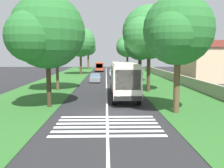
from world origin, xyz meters
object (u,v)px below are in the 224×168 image
object	(u,v)px
trailing_minibus_0	(100,66)
roadside_tree_right_1	(176,32)
trailing_car_0	(95,78)
roadside_tree_right_0	(147,34)
roadside_tree_left_2	(80,43)
trailing_car_3	(114,71)
roadside_tree_left_3	(45,34)
trailing_car_1	(115,75)
trailing_car_2	(113,73)
roadside_tree_right_2	(127,47)
roadside_building	(211,61)
roadside_tree_left_0	(88,48)
roadside_tree_right_3	(139,45)
coach_bus	(124,78)
roadside_tree_left_1	(55,34)
utility_pole	(148,59)

from	to	relation	value
trailing_minibus_0	roadside_tree_right_1	world-z (taller)	roadside_tree_right_1
trailing_car_0	roadside_tree_right_0	world-z (taller)	roadside_tree_right_0
roadside_tree_left_2	trailing_car_3	bearing A→B (deg)	-76.74
roadside_tree_left_3	roadside_tree_right_0	distance (m)	13.73
trailing_car_1	trailing_car_2	xyz separation A→B (m)	(7.17, 0.17, 0.00)
roadside_tree_left_2	roadside_tree_right_1	size ratio (longest dim) A/B	1.20
roadside_tree_left_2	roadside_tree_right_2	bearing A→B (deg)	-49.56
roadside_tree_right_2	roadside_building	distance (m)	27.66
trailing_car_2	roadside_tree_left_0	xyz separation A→B (m)	(26.85, 7.52, 6.11)
roadside_tree_left_0	roadside_tree_right_1	world-z (taller)	roadside_tree_left_0
trailing_minibus_0	roadside_tree_left_0	world-z (taller)	roadside_tree_left_0
roadside_tree_left_2	roadside_tree_right_2	xyz separation A→B (m)	(10.03, -11.78, -0.63)
roadside_tree_right_3	trailing_car_3	bearing A→B (deg)	10.37
trailing_car_2	roadside_tree_left_0	size ratio (longest dim) A/B	0.46
coach_bus	roadside_tree_left_1	world-z (taller)	roadside_tree_left_1
coach_bus	trailing_car_2	xyz separation A→B (m)	(29.64, 0.21, -1.48)
roadside_tree_right_0	roadside_tree_right_2	size ratio (longest dim) A/B	1.06
trailing_minibus_0	roadside_building	distance (m)	32.43
trailing_car_0	trailing_car_3	xyz separation A→B (m)	(19.27, -3.79, 0.00)
roadside_tree_left_3	roadside_tree_right_2	bearing A→B (deg)	-12.71
trailing_car_1	roadside_tree_left_2	xyz separation A→B (m)	(10.89, 7.91, 6.70)
roadside_tree_right_3	utility_pole	size ratio (longest dim) A/B	1.14
roadside_tree_left_3	roadside_tree_left_2	bearing A→B (deg)	1.36
trailing_car_1	roadside_tree_right_0	bearing A→B (deg)	-169.93
roadside_tree_left_1	trailing_car_0	bearing A→B (deg)	-24.68
roadside_tree_right_1	utility_pole	xyz separation A→B (m)	(11.73, 0.17, -2.18)
coach_bus	roadside_tree_left_0	bearing A→B (deg)	7.79
roadside_tree_left_0	utility_pole	distance (m)	53.27
trailing_car_1	roadside_tree_left_0	xyz separation A→B (m)	(34.01, 7.69, 6.11)
trailing_car_1	roadside_tree_right_3	size ratio (longest dim) A/B	0.48
trailing_car_1	roadside_tree_right_2	xyz separation A→B (m)	(20.93, -3.87, 6.07)
trailing_minibus_0	roadside_tree_left_0	size ratio (longest dim) A/B	0.64
trailing_car_2	roadside_tree_left_2	world-z (taller)	roadside_tree_left_2
roadside_tree_left_0	roadside_tree_right_1	size ratio (longest dim) A/B	1.04
coach_bus	trailing_car_2	size ratio (longest dim) A/B	2.60
utility_pole	roadside_tree_right_1	bearing A→B (deg)	-179.18
trailing_car_3	utility_pole	bearing A→B (deg)	-174.03
utility_pole	roadside_tree_left_2	bearing A→B (deg)	21.34
trailing_car_0	trailing_car_3	bearing A→B (deg)	-11.12
roadside_building	trailing_car_1	bearing A→B (deg)	80.09
roadside_tree_left_1	roadside_tree_right_1	xyz separation A→B (m)	(-13.17, -11.82, -0.88)
trailing_minibus_0	roadside_tree_left_1	size ratio (longest dim) A/B	0.55
roadside_tree_right_2	roadside_tree_right_3	bearing A→B (deg)	179.67
roadside_tree_right_3	roadside_building	size ratio (longest dim) A/B	0.65
roadside_tree_right_3	utility_pole	bearing A→B (deg)	178.41
trailing_car_2	roadside_tree_right_1	xyz separation A→B (m)	(-36.91, -3.73, 5.63)
trailing_car_3	roadside_tree_left_3	xyz separation A→B (m)	(-40.05, 7.17, 5.70)
roadside_tree_right_0	roadside_tree_right_1	world-z (taller)	roadside_tree_right_0
trailing_car_3	roadside_tree_left_1	distance (m)	31.24
roadside_tree_left_0	roadside_tree_right_3	xyz separation A→B (m)	(-40.58, -11.40, -0.60)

